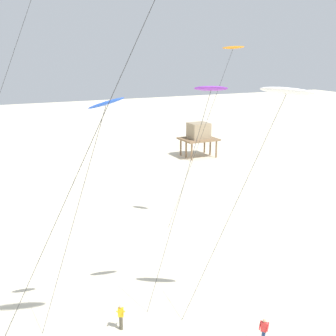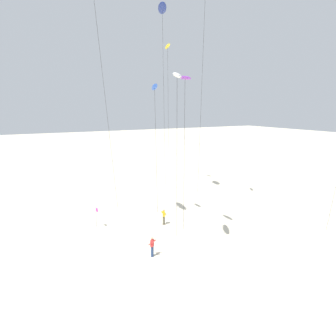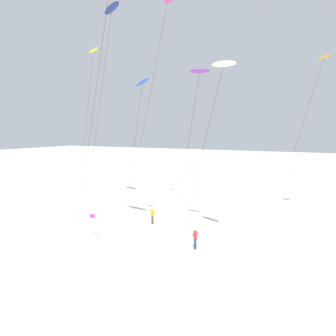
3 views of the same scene
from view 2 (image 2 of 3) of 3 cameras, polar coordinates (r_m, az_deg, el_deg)
The scene contains 10 objects.
ground_plane at distance 36.75m, azimuth -7.40°, elevation -10.35°, with size 260.00×260.00×0.00m, color beige.
kite_navy at distance 48.92m, azimuth -0.85°, elevation 22.04°, with size 10.53×6.59×23.69m.
kite_yellow at distance 56.27m, azimuth -0.05°, elevation 16.37°, with size 8.18×4.83×20.35m.
kite_magenta at distance 44.63m, azimuth 5.36°, elevation 22.04°, with size 9.91×6.16×23.65m.
kite_blue at distance 39.22m, azimuth -1.96°, elevation 11.22°, with size 4.79×2.86×14.32m.
kite_purple at distance 33.79m, azimuth 2.49°, elevation 12.57°, with size 4.34×2.49×14.73m.
kite_white at distance 29.70m, azimuth 1.33°, elevation 13.16°, with size 6.22×3.99×14.82m.
kite_flyer_nearest at distance 32.51m, azimuth -2.31°, elevation -11.29°, with size 0.73×0.73×1.67m.
kite_flyer_middle at distance 40.52m, azimuth -0.61°, elevation -7.03°, with size 0.69×0.67×1.67m.
marker_flag at distance 39.99m, azimuth -10.36°, elevation -6.52°, with size 0.57×0.05×2.10m.
Camera 2 is at (32.03, -13.01, 12.46)m, focal length 41.94 mm.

